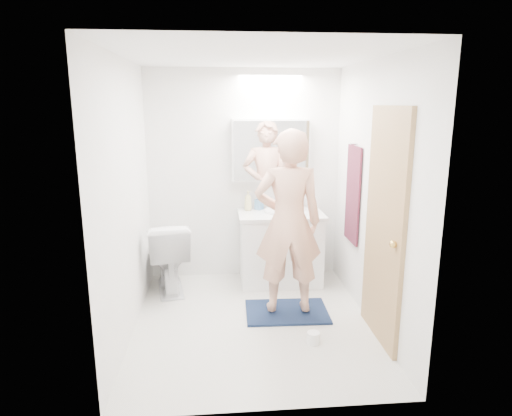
{
  "coord_description": "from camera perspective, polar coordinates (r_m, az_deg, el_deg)",
  "views": [
    {
      "loc": [
        -0.31,
        -3.84,
        2.02
      ],
      "look_at": [
        0.05,
        0.25,
        1.05
      ],
      "focal_mm": 31.3,
      "sensor_mm": 36.0,
      "label": 1
    }
  ],
  "objects": [
    {
      "name": "soap_bottle_b",
      "position": [
        5.13,
        0.4,
        0.78
      ],
      "size": [
        0.11,
        0.11,
        0.18
      ],
      "primitive_type": "imported",
      "rotation": [
        0.0,
        0.0,
        -0.71
      ],
      "color": "#5485B5",
      "rests_on": "countertop"
    },
    {
      "name": "door",
      "position": [
        3.9,
        16.1,
        -2.42
      ],
      "size": [
        0.04,
        0.8,
        2.0
      ],
      "primitive_type": "cube",
      "color": "#A68353",
      "rests_on": "wall_right"
    },
    {
      "name": "wall_left",
      "position": [
        4.01,
        -16.29,
        0.94
      ],
      "size": [
        0.0,
        2.5,
        2.5
      ],
      "primitive_type": "plane",
      "rotation": [
        1.57,
        0.0,
        1.57
      ],
      "color": "white",
      "rests_on": "floor"
    },
    {
      "name": "towel",
      "position": [
        4.7,
        12.26,
        1.68
      ],
      "size": [
        0.02,
        0.42,
        1.0
      ],
      "primitive_type": "cube",
      "color": "#101D34",
      "rests_on": "wall_right"
    },
    {
      "name": "soap_bottle_a",
      "position": [
        5.09,
        -1.02,
        0.94
      ],
      "size": [
        0.12,
        0.12,
        0.23
      ],
      "primitive_type": "imported",
      "rotation": [
        0.0,
        0.0,
        0.64
      ],
      "color": "#CDC684",
      "rests_on": "countertop"
    },
    {
      "name": "faucet",
      "position": [
        5.2,
        2.86,
        0.82
      ],
      "size": [
        0.02,
        0.02,
        0.16
      ],
      "primitive_type": "cylinder",
      "color": "#B4B4B8",
      "rests_on": "countertop"
    },
    {
      "name": "wall_front",
      "position": [
        2.74,
        1.75,
        -4.14
      ],
      "size": [
        2.5,
        0.0,
        2.5
      ],
      "primitive_type": "plane",
      "rotation": [
        -1.57,
        0.0,
        0.0
      ],
      "color": "white",
      "rests_on": "floor"
    },
    {
      "name": "toilet_paper_roll",
      "position": [
        4.03,
        7.34,
        -16.12
      ],
      "size": [
        0.11,
        0.11,
        0.1
      ],
      "primitive_type": "cylinder",
      "color": "white",
      "rests_on": "floor"
    },
    {
      "name": "bath_rug",
      "position": [
        4.53,
        3.95,
        -13.08
      ],
      "size": [
        0.82,
        0.57,
        0.02
      ],
      "primitive_type": "cube",
      "rotation": [
        0.0,
        0.0,
        -0.03
      ],
      "color": "#14223F",
      "rests_on": "floor"
    },
    {
      "name": "floor",
      "position": [
        4.35,
        -0.38,
        -14.37
      ],
      "size": [
        2.5,
        2.5,
        0.0
      ],
      "primitive_type": "plane",
      "color": "silver",
      "rests_on": "ground"
    },
    {
      "name": "mirror_panel",
      "position": [
        5.01,
        2.01,
        7.31
      ],
      "size": [
        0.84,
        0.01,
        0.66
      ],
      "primitive_type": "cube",
      "color": "silver",
      "rests_on": "medicine_cabinet"
    },
    {
      "name": "toothbrush_cup",
      "position": [
        5.17,
        4.73,
        0.3
      ],
      "size": [
        0.09,
        0.09,
        0.08
      ],
      "primitive_type": "imported",
      "rotation": [
        0.0,
        0.0,
        0.01
      ],
      "color": "#3E43BB",
      "rests_on": "countertop"
    },
    {
      "name": "person",
      "position": [
        4.2,
        4.14,
        -1.86
      ],
      "size": [
        0.65,
        0.44,
        1.75
      ],
      "primitive_type": "imported",
      "rotation": [
        0.0,
        0.0,
        3.11
      ],
      "color": "#E1A387",
      "rests_on": "bath_rug"
    },
    {
      "name": "countertop",
      "position": [
        5.01,
        3.19,
        -0.84
      ],
      "size": [
        0.95,
        0.58,
        0.04
      ],
      "primitive_type": "cube",
      "color": "silver",
      "rests_on": "vanity_cabinet"
    },
    {
      "name": "sink_basin",
      "position": [
        5.03,
        3.15,
        -0.37
      ],
      "size": [
        0.36,
        0.36,
        0.03
      ],
      "primitive_type": "cylinder",
      "color": "white",
      "rests_on": "countertop"
    },
    {
      "name": "ceiling",
      "position": [
        3.87,
        -0.43,
        18.92
      ],
      "size": [
        2.5,
        2.5,
        0.0
      ],
      "primitive_type": "plane",
      "rotation": [
        3.14,
        0.0,
        0.0
      ],
      "color": "white",
      "rests_on": "floor"
    },
    {
      "name": "medicine_cabinet",
      "position": [
        5.08,
        1.9,
        7.4
      ],
      "size": [
        0.88,
        0.14,
        0.7
      ],
      "primitive_type": "cube",
      "color": "white",
      "rests_on": "wall_back"
    },
    {
      "name": "towel_hook",
      "position": [
        4.62,
        12.42,
        8.01
      ],
      "size": [
        0.07,
        0.02,
        0.02
      ],
      "primitive_type": "cylinder",
      "rotation": [
        0.0,
        1.57,
        0.0
      ],
      "color": "silver",
      "rests_on": "wall_right"
    },
    {
      "name": "vanity_cabinet",
      "position": [
        5.12,
        3.13,
        -5.29
      ],
      "size": [
        0.9,
        0.55,
        0.78
      ],
      "primitive_type": "cube",
      "color": "white",
      "rests_on": "floor"
    },
    {
      "name": "wall_right",
      "position": [
        4.18,
        14.83,
        1.51
      ],
      "size": [
        0.0,
        2.5,
        2.5
      ],
      "primitive_type": "plane",
      "rotation": [
        1.57,
        0.0,
        -1.57
      ],
      "color": "white",
      "rests_on": "floor"
    },
    {
      "name": "wall_back",
      "position": [
        5.17,
        -1.54,
        4.14
      ],
      "size": [
        2.5,
        0.0,
        2.5
      ],
      "primitive_type": "plane",
      "rotation": [
        1.57,
        0.0,
        0.0
      ],
      "color": "white",
      "rests_on": "floor"
    },
    {
      "name": "toilet",
      "position": [
        5.0,
        -11.13,
        -5.98
      ],
      "size": [
        0.56,
        0.83,
        0.79
      ],
      "primitive_type": "imported",
      "rotation": [
        0.0,
        0.0,
        3.31
      ],
      "color": "white",
      "rests_on": "floor"
    },
    {
      "name": "door_knob",
      "position": [
        3.63,
        17.14,
        -4.47
      ],
      "size": [
        0.06,
        0.06,
        0.06
      ],
      "primitive_type": "sphere",
      "color": "gold",
      "rests_on": "door"
    }
  ]
}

